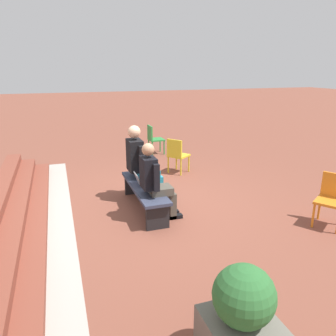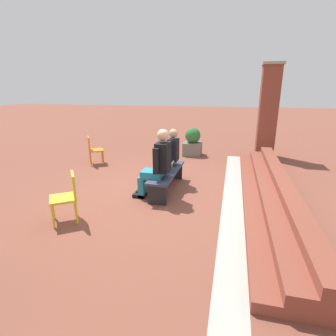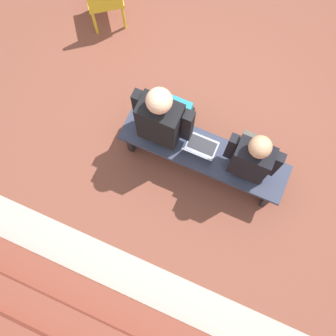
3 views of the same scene
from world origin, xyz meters
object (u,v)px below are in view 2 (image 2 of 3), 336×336
Objects in this scene: plastic_chair_by_pillar at (68,194)px; planter at (193,143)px; person_adult at (158,163)px; plastic_chair_mid_courtyard at (93,148)px; bench at (167,175)px; laptop at (167,169)px; person_student at (169,155)px.

planter reaches higher than plastic_chair_by_pillar.
plastic_chair_mid_courtyard is at bearing -127.94° from person_adult.
bench is 2.14× the size of plastic_chair_by_pillar.
planter is at bearing 178.09° from person_adult.
person_adult is at bearing 52.06° from plastic_chair_mid_courtyard.
planter is (-3.84, 0.13, -0.32)m from person_adult.
planter is (-1.82, 2.72, -0.04)m from plastic_chair_mid_courtyard.
planter is at bearing 179.28° from laptop.
plastic_chair_mid_courtyard is (-1.09, -2.60, -0.22)m from person_student.
bench is 3.36m from planter.
plastic_chair_by_pillar is at bearing -35.55° from bench.
person_adult is 1.53× the size of planter.
person_student is 1.56× the size of plastic_chair_by_pillar.
plastic_chair_mid_courtyard is at bearing -112.81° from person_student.
person_student reaches higher than plastic_chair_mid_courtyard.
bench is at bearing 144.45° from plastic_chair_by_pillar.
plastic_chair_by_pillar is 0.89× the size of planter.
person_adult reaches higher than laptop.
person_adult is at bearing -0.46° from person_student.
person_adult is 1.80m from plastic_chair_by_pillar.
person_adult is 3.30m from plastic_chair_mid_courtyard.
person_student is 2.83m from plastic_chair_mid_courtyard.
person_adult is 1.71× the size of plastic_chair_mid_courtyard.
person_adult is at bearing -8.72° from bench.
planter is at bearing 177.63° from person_student.
bench is 2.14× the size of plastic_chair_mid_courtyard.
laptop is at bearing -0.72° from planter.
laptop is at bearing 168.80° from person_adult.
plastic_chair_mid_courtyard reaches higher than laptop.
plastic_chair_mid_courtyard is at bearing -56.20° from planter.
laptop is at bearing 59.28° from plastic_chair_mid_courtyard.
laptop is 3.11m from plastic_chair_mid_courtyard.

